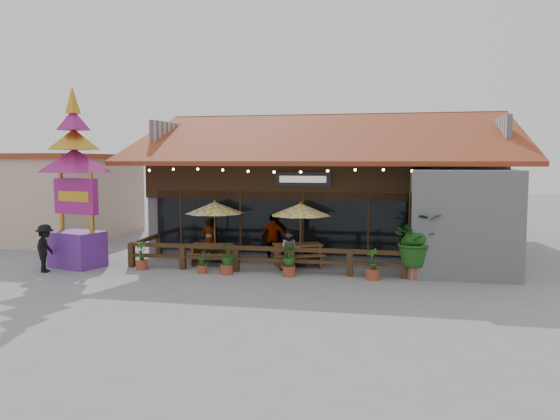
% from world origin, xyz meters
% --- Properties ---
extents(ground, '(100.00, 100.00, 0.00)m').
position_xyz_m(ground, '(0.00, 0.00, 0.00)').
color(ground, gray).
rests_on(ground, ground).
extents(restaurant_building, '(15.50, 14.73, 6.09)m').
position_xyz_m(restaurant_building, '(0.26, 6.61, 2.21)').
color(restaurant_building, silver).
rests_on(restaurant_building, ground).
extents(patio_railing, '(10.00, 2.60, 0.92)m').
position_xyz_m(patio_railing, '(-2.25, -0.27, 0.61)').
color(patio_railing, '#422D17').
rests_on(patio_railing, ground).
extents(neighbor_building, '(8.40, 8.40, 4.22)m').
position_xyz_m(neighbor_building, '(-15.00, 6.00, 2.14)').
color(neighbor_building, beige).
rests_on(neighbor_building, ground).
extents(umbrella_left, '(2.87, 2.87, 2.41)m').
position_xyz_m(umbrella_left, '(-3.79, 1.01, 2.10)').
color(umbrella_left, brown).
rests_on(umbrella_left, ground).
extents(umbrella_right, '(2.57, 2.57, 2.42)m').
position_xyz_m(umbrella_right, '(-0.43, 0.89, 2.11)').
color(umbrella_right, brown).
rests_on(umbrella_right, ground).
extents(picnic_table_left, '(1.68, 1.48, 0.75)m').
position_xyz_m(picnic_table_left, '(-3.80, 0.69, 0.51)').
color(picnic_table_left, brown).
rests_on(picnic_table_left, ground).
extents(picnic_table_right, '(2.21, 2.09, 0.84)m').
position_xyz_m(picnic_table_right, '(-0.54, 0.88, 0.57)').
color(picnic_table_right, brown).
rests_on(picnic_table_right, ground).
extents(thai_sign_tower, '(3.21, 3.21, 7.07)m').
position_xyz_m(thai_sign_tower, '(-8.47, -0.86, 3.73)').
color(thai_sign_tower, '#632894').
rests_on(thai_sign_tower, ground).
extents(tropical_plant, '(1.97, 1.85, 2.18)m').
position_xyz_m(tropical_plant, '(3.65, -0.41, 1.25)').
color(tropical_plant, brown).
rests_on(tropical_plant, ground).
extents(diner_a, '(0.66, 0.51, 1.61)m').
position_xyz_m(diner_a, '(-4.24, 1.61, 0.80)').
color(diner_a, '#352211').
rests_on(diner_a, ground).
extents(diner_b, '(0.79, 0.65, 1.51)m').
position_xyz_m(diner_b, '(-0.64, -0.05, 0.75)').
color(diner_b, '#352211').
rests_on(diner_b, ground).
extents(diner_c, '(1.15, 0.59, 1.88)m').
position_xyz_m(diner_c, '(-1.61, 1.57, 0.94)').
color(diner_c, '#352211').
rests_on(diner_c, ground).
extents(pedestrian, '(0.89, 1.22, 1.69)m').
position_xyz_m(pedestrian, '(-9.03, -1.96, 0.85)').
color(pedestrian, black).
rests_on(pedestrian, ground).
extents(planter_a, '(0.42, 0.42, 1.03)m').
position_xyz_m(planter_a, '(-5.94, -0.85, 0.43)').
color(planter_a, brown).
rests_on(planter_a, ground).
extents(planter_b, '(0.34, 0.36, 0.83)m').
position_xyz_m(planter_b, '(-3.56, -1.03, 0.38)').
color(planter_b, brown).
rests_on(planter_b, ground).
extents(planter_c, '(0.73, 0.66, 1.03)m').
position_xyz_m(planter_c, '(-2.68, -1.05, 0.58)').
color(planter_c, brown).
rests_on(planter_c, ground).
extents(planter_d, '(0.55, 0.55, 1.05)m').
position_xyz_m(planter_d, '(-0.51, -0.94, 0.51)').
color(planter_d, brown).
rests_on(planter_d, ground).
extents(planter_e, '(0.44, 0.44, 1.05)m').
position_xyz_m(planter_e, '(2.28, -0.92, 0.44)').
color(planter_e, brown).
rests_on(planter_e, ground).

